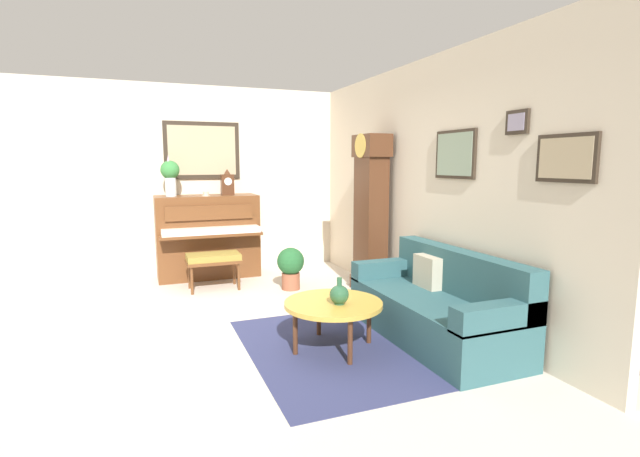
# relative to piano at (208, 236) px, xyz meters

# --- Properties ---
(ground_plane) EXTENTS (6.40, 6.00, 0.10)m
(ground_plane) POSITION_rel_piano_xyz_m (2.23, -0.28, -0.66)
(ground_plane) COLOR beige
(wall_left) EXTENTS (0.13, 4.90, 2.80)m
(wall_left) POSITION_rel_piano_xyz_m (-0.37, -0.28, 0.80)
(wall_left) COLOR beige
(wall_left) RESTS_ON ground_plane
(wall_back) EXTENTS (5.30, 0.13, 2.80)m
(wall_back) POSITION_rel_piano_xyz_m (2.25, 2.12, 0.80)
(wall_back) COLOR beige
(wall_back) RESTS_ON ground_plane
(area_rug) EXTENTS (2.10, 1.50, 0.01)m
(area_rug) POSITION_rel_piano_xyz_m (3.17, 0.67, -0.60)
(area_rug) COLOR navy
(area_rug) RESTS_ON ground_plane
(piano) EXTENTS (0.87, 1.44, 1.20)m
(piano) POSITION_rel_piano_xyz_m (0.00, 0.00, 0.00)
(piano) COLOR brown
(piano) RESTS_ON ground_plane
(piano_bench) EXTENTS (0.42, 0.70, 0.48)m
(piano_bench) POSITION_rel_piano_xyz_m (0.74, -0.04, -0.20)
(piano_bench) COLOR brown
(piano_bench) RESTS_ON ground_plane
(grandfather_clock) EXTENTS (0.52, 0.34, 2.03)m
(grandfather_clock) POSITION_rel_piano_xyz_m (1.56, 1.86, 0.36)
(grandfather_clock) COLOR #4C2B19
(grandfather_clock) RESTS_ON ground_plane
(couch) EXTENTS (1.90, 0.80, 0.84)m
(couch) POSITION_rel_piano_xyz_m (3.28, 1.68, -0.29)
(couch) COLOR #2D565B
(couch) RESTS_ON ground_plane
(coffee_table) EXTENTS (0.88, 0.88, 0.44)m
(coffee_table) POSITION_rel_piano_xyz_m (3.16, 0.66, -0.20)
(coffee_table) COLOR gold
(coffee_table) RESTS_ON ground_plane
(mantel_clock) EXTENTS (0.13, 0.18, 0.38)m
(mantel_clock) POSITION_rel_piano_xyz_m (0.00, 0.31, 0.76)
(mantel_clock) COLOR #4C2B19
(mantel_clock) RESTS_ON piano
(flower_vase) EXTENTS (0.26, 0.26, 0.58)m
(flower_vase) POSITION_rel_piano_xyz_m (0.00, -0.49, 0.91)
(flower_vase) COLOR silver
(flower_vase) RESTS_ON piano
(teacup) EXTENTS (0.12, 0.12, 0.06)m
(teacup) POSITION_rel_piano_xyz_m (0.13, -0.03, 0.62)
(teacup) COLOR beige
(teacup) RESTS_ON piano
(green_jug) EXTENTS (0.17, 0.17, 0.24)m
(green_jug) POSITION_rel_piano_xyz_m (3.24, 0.69, -0.08)
(green_jug) COLOR #234C33
(green_jug) RESTS_ON coffee_table
(potted_plant) EXTENTS (0.36, 0.36, 0.56)m
(potted_plant) POSITION_rel_piano_xyz_m (1.11, 0.91, -0.28)
(potted_plant) COLOR #935138
(potted_plant) RESTS_ON ground_plane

